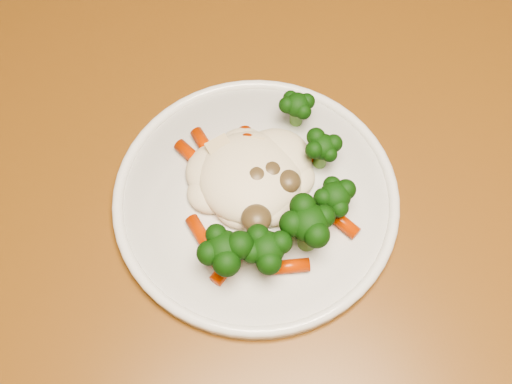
# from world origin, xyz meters

# --- Properties ---
(dining_table) EXTENTS (1.47, 1.27, 0.75)m
(dining_table) POSITION_xyz_m (-0.32, 0.01, 0.66)
(dining_table) COLOR brown
(dining_table) RESTS_ON ground
(plate) EXTENTS (0.26, 0.26, 0.01)m
(plate) POSITION_xyz_m (-0.40, 0.02, 0.76)
(plate) COLOR white
(plate) RESTS_ON dining_table
(meal) EXTENTS (0.16, 0.17, 0.05)m
(meal) POSITION_xyz_m (-0.40, 0.01, 0.78)
(meal) COLOR #FBEDC9
(meal) RESTS_ON plate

